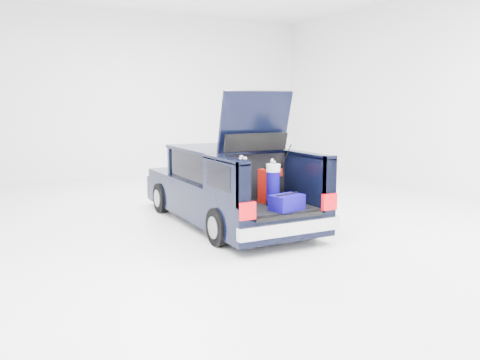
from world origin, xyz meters
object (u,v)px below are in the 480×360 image
red_suitcase (270,186)px  black_golf_bag (243,186)px  blue_golf_bag (273,184)px  blue_duffel (287,202)px  car (225,187)px

red_suitcase → black_golf_bag: black_golf_bag is taller
blue_golf_bag → blue_duffel: 0.49m
red_suitcase → blue_duffel: 0.69m
red_suitcase → black_golf_bag: size_ratio=0.71×
black_golf_bag → blue_golf_bag: bearing=-9.2°
blue_golf_bag → blue_duffel: blue_golf_bag is taller
red_suitcase → black_golf_bag: (-0.69, -0.31, 0.10)m
blue_golf_bag → black_golf_bag: bearing=175.0°
car → blue_golf_bag: 1.60m
car → blue_golf_bag: car is taller
car → blue_duffel: car is taller
blue_duffel → black_golf_bag: bearing=136.5°
blue_golf_bag → car: bearing=81.1°
black_golf_bag → car: bearing=56.2°
car → blue_duffel: size_ratio=8.04×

